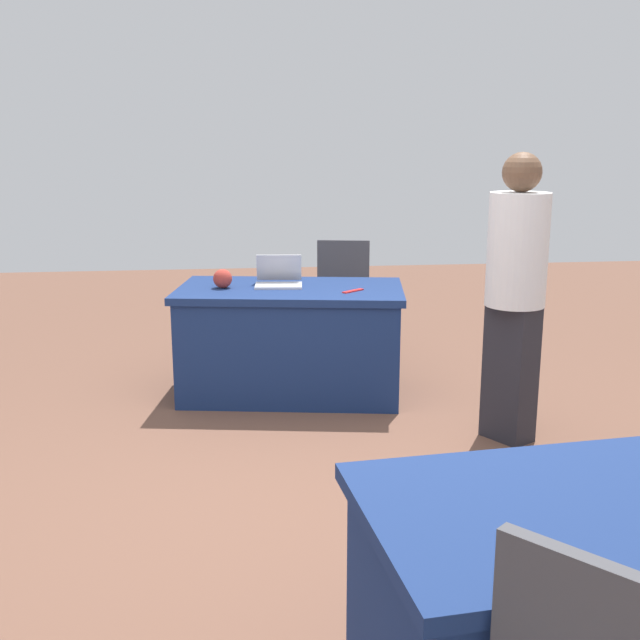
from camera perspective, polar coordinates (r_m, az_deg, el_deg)
ground_plane at (r=3.84m, az=0.30°, el=-13.47°), size 14.40×14.40×0.00m
table_foreground at (r=5.28m, az=-2.21°, el=-1.54°), size 1.65×1.09×0.76m
chair_tucked_left at (r=6.27m, az=1.80°, el=2.46°), size 0.52×0.52×0.96m
person_attendee_browsing at (r=4.47m, az=14.45°, el=2.58°), size 0.47×0.47×1.67m
laptop_silver at (r=5.26m, az=-3.12°, el=3.02°), size 0.34×0.32×0.21m
yarn_ball at (r=5.20m, az=-7.32°, el=3.10°), size 0.13×0.13×0.13m
scissors_red at (r=5.05m, az=2.49°, el=2.20°), size 0.16×0.14×0.01m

